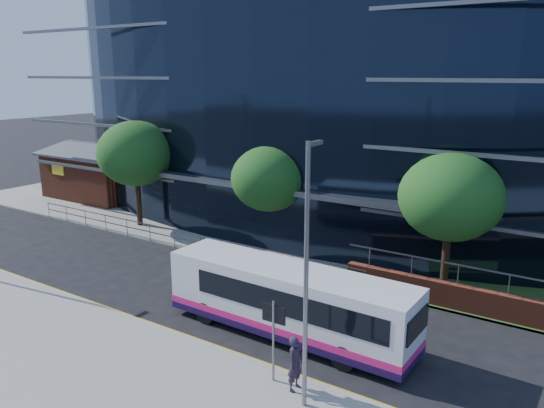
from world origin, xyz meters
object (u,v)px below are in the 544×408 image
Objects in this scene: tree_far_b at (269,179)px; city_bus at (290,301)px; brick_pavilion at (103,173)px; pedestrian at (295,364)px; tree_far_a at (136,154)px; tree_far_c at (451,197)px; streetlight_east at (307,271)px; street_sign at (274,324)px.

tree_far_b is 10.49m from city_bus.
brick_pavilion is at bearing 155.69° from city_bus.
city_bus is 3.84m from pedestrian.
tree_far_a is (9.00, -4.50, 2.92)m from brick_pavilion.
streetlight_east reaches higher than tree_far_c.
streetlight_east is (19.00, -11.17, -0.42)m from tree_far_a.
tree_far_a is 21.56m from pedestrian.
brick_pavilion is 29.46m from tree_far_c.
streetlight_east is at bearing -95.11° from tree_far_c.
pedestrian is at bearing -53.14° from tree_far_b.
street_sign is 13.54m from tree_far_b.
city_bus is at bearing 127.04° from streetlight_east.
pedestrian is (18.36, -10.65, -3.81)m from tree_far_a.
streetlight_east is at bearing -129.94° from pedestrian.
tree_far_b is 14.74m from streetlight_east.
street_sign is 0.35× the size of streetlight_east.
city_bus is at bearing 112.47° from street_sign.
city_bus reaches higher than pedestrian.
tree_far_b is (10.00, 0.50, -0.65)m from tree_far_a.
city_bus is (6.22, -7.99, -2.75)m from tree_far_b.
street_sign is 20.63m from tree_far_a.
city_bus is at bearing -24.78° from tree_far_a.
tree_far_b is at bearing 36.21° from pedestrian.
pedestrian is at bearing -28.97° from brick_pavilion.
tree_far_b reaches higher than city_bus.
tree_far_b is 0.93× the size of tree_far_c.
pedestrian is at bearing 140.70° from streetlight_east.
street_sign is 0.46× the size of tree_far_b.
city_bus is at bearing -116.81° from tree_far_c.
streetlight_east is at bearing -29.24° from brick_pavilion.
streetlight_east is 3.48m from pedestrian.
street_sign reaches higher than pedestrian.
tree_far_c is 11.22m from streetlight_east.
tree_far_a reaches higher than city_bus.
brick_pavilion is 1.32× the size of tree_far_c.
tree_far_c is at bearing -9.41° from pedestrian.
tree_far_a is at bearing 180.00° from tree_far_c.
city_bus is (16.22, -7.49, -3.41)m from tree_far_a.
pedestrian is (2.14, -3.16, -0.40)m from city_bus.
tree_far_a is 3.85× the size of pedestrian.
tree_far_c is at bearing 0.00° from tree_far_a.
tree_far_c is 0.64× the size of city_bus.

